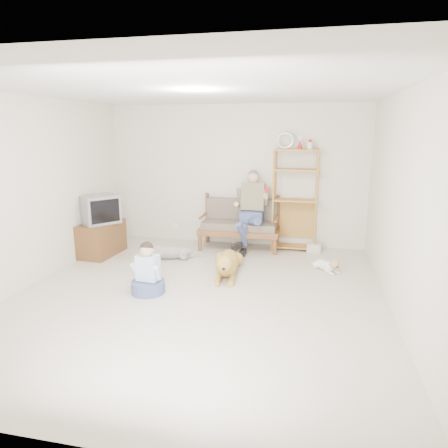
% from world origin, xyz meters
% --- Properties ---
extents(floor, '(5.50, 5.50, 0.00)m').
position_xyz_m(floor, '(0.00, 0.00, 0.00)').
color(floor, silver).
rests_on(floor, ground).
extents(ceiling, '(5.50, 5.50, 0.00)m').
position_xyz_m(ceiling, '(0.00, 0.00, 2.70)').
color(ceiling, silver).
rests_on(ceiling, ground).
extents(wall_back, '(5.00, 0.00, 5.00)m').
position_xyz_m(wall_back, '(0.00, 2.75, 1.35)').
color(wall_back, beige).
rests_on(wall_back, ground).
extents(wall_front, '(5.00, 0.00, 5.00)m').
position_xyz_m(wall_front, '(0.00, -2.75, 1.35)').
color(wall_front, beige).
rests_on(wall_front, ground).
extents(wall_left, '(0.00, 5.50, 5.50)m').
position_xyz_m(wall_left, '(-2.50, 0.00, 1.35)').
color(wall_left, beige).
rests_on(wall_left, ground).
extents(wall_right, '(0.00, 5.50, 5.50)m').
position_xyz_m(wall_right, '(2.50, 0.00, 1.35)').
color(wall_right, beige).
rests_on(wall_right, ground).
extents(loveseat, '(1.51, 0.72, 0.95)m').
position_xyz_m(loveseat, '(0.15, 2.44, 0.49)').
color(loveseat, brown).
rests_on(loveseat, ground).
extents(man, '(0.57, 0.81, 1.32)m').
position_xyz_m(man, '(0.37, 2.22, 0.69)').
color(man, '#485585').
rests_on(man, loveseat).
extents(etagere, '(0.84, 0.37, 2.19)m').
position_xyz_m(etagere, '(1.16, 2.55, 0.97)').
color(etagere, '#B8853A').
rests_on(etagere, ground).
extents(book_stack, '(0.27, 0.21, 0.16)m').
position_xyz_m(book_stack, '(1.56, 2.43, 0.08)').
color(book_stack, white).
rests_on(book_stack, ground).
extents(tv_stand, '(0.56, 0.93, 0.60)m').
position_xyz_m(tv_stand, '(-2.23, 1.46, 0.30)').
color(tv_stand, brown).
rests_on(tv_stand, ground).
extents(crt_tv, '(0.75, 0.77, 0.50)m').
position_xyz_m(crt_tv, '(-2.19, 1.42, 0.85)').
color(crt_tv, gray).
rests_on(crt_tv, tv_stand).
extents(wall_outlet, '(0.12, 0.02, 0.08)m').
position_xyz_m(wall_outlet, '(-1.25, 2.73, 0.30)').
color(wall_outlet, white).
rests_on(wall_outlet, ground).
extents(golden_retriever, '(0.46, 1.42, 0.43)m').
position_xyz_m(golden_retriever, '(0.21, 0.94, 0.18)').
color(golden_retriever, '#BA8D40').
rests_on(golden_retriever, ground).
extents(shaggy_dog, '(1.10, 0.48, 0.34)m').
position_xyz_m(shaggy_dog, '(-1.02, 1.46, 0.14)').
color(shaggy_dog, silver).
rests_on(shaggy_dog, ground).
extents(terrier, '(0.45, 0.50, 0.23)m').
position_xyz_m(terrier, '(1.77, 1.40, 0.10)').
color(terrier, white).
rests_on(terrier, ground).
extents(child, '(0.47, 0.47, 0.74)m').
position_xyz_m(child, '(-0.72, -0.01, 0.26)').
color(child, '#485585').
rests_on(child, ground).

